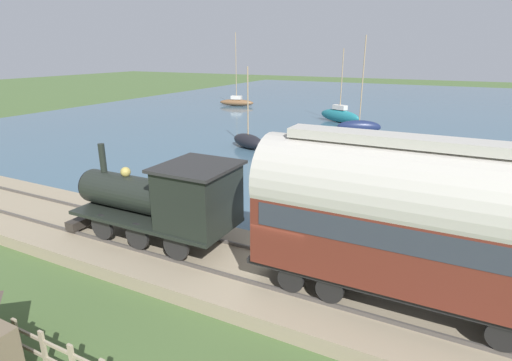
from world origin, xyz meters
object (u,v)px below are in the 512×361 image
Objects in this scene: rowboat_off_pier at (376,184)px; sailboat_navy at (359,126)px; sailboat_black at (248,141)px; steam_locomotive at (167,197)px; rowboat_far_out at (495,206)px; passenger_coach at (424,219)px; rowboat_mid_harbor at (466,238)px; sailboat_brown at (237,102)px; sailboat_teal at (340,115)px.

sailboat_navy is at bearing 20.14° from rowboat_off_pier.
steam_locomotive is at bearing -136.16° from sailboat_black.
sailboat_navy reaches higher than sailboat_black.
sailboat_black reaches higher than rowboat_far_out.
sailboat_black is at bearing 18.46° from steam_locomotive.
rowboat_mid_harbor is (5.77, -1.31, -2.78)m from passenger_coach.
rowboat_far_out is (-0.66, -5.48, -0.01)m from rowboat_off_pier.
sailboat_black is (-9.22, 6.15, -0.10)m from sailboat_navy.
sailboat_brown is 3.79× the size of rowboat_far_out.
sailboat_teal is 1.21× the size of sailboat_black.
rowboat_mid_harbor reaches higher than rowboat_far_out.
steam_locomotive reaches higher than rowboat_off_pier.
sailboat_brown reaches higher than passenger_coach.
sailboat_brown reaches higher than steam_locomotive.
passenger_coach is 1.23× the size of sailboat_teal.
rowboat_off_pier is at bearing -149.62° from sailboat_brown.
passenger_coach is 0.97× the size of sailboat_brown.
rowboat_mid_harbor is at bearing -128.76° from sailboat_teal.
sailboat_teal is at bearing 82.44° from rowboat_mid_harbor.
sailboat_teal is at bearing -123.45° from sailboat_brown.
sailboat_navy is 21.82m from sailboat_brown.
steam_locomotive is 11.21m from rowboat_mid_harbor.
sailboat_teal is 16.81m from sailboat_brown.
sailboat_teal is at bearing 24.57° from rowboat_off_pier.
sailboat_brown is (36.35, 17.90, -1.67)m from steam_locomotive.
sailboat_navy is (25.15, 7.26, -2.36)m from passenger_coach.
sailboat_teal is 3.39× the size of rowboat_mid_harbor.
sailboat_teal is 0.79× the size of sailboat_brown.
sailboat_navy is 11.08m from sailboat_black.
sailboat_navy reaches higher than rowboat_off_pier.
rowboat_mid_harbor is 0.88× the size of rowboat_far_out.
steam_locomotive is 12.10m from rowboat_off_pier.
passenger_coach is at bearing 107.16° from rowboat_far_out.
sailboat_black is (15.92, 13.41, -2.46)m from passenger_coach.
sailboat_black is 11.61m from rowboat_off_pier.
passenger_coach is 11.54m from rowboat_off_pier.
sailboat_black reaches higher than rowboat_off_pier.
sailboat_brown is (20.42, 12.58, -0.00)m from sailboat_black.
steam_locomotive reaches higher than rowboat_mid_harbor.
rowboat_off_pier is (-5.13, -10.41, -0.33)m from sailboat_black.
sailboat_black is 16.92m from rowboat_far_out.
passenger_coach is 3.68× the size of rowboat_far_out.
sailboat_black reaches higher than passenger_coach.
steam_locomotive is 40.55m from sailboat_brown.
sailboat_teal is 27.00m from rowboat_mid_harbor.
sailboat_teal is at bearing -26.24° from rowboat_far_out.
rowboat_mid_harbor is at bearing -58.47° from steam_locomotive.
sailboat_black is (-14.17, 3.02, -0.17)m from sailboat_teal.
steam_locomotive is 0.73× the size of passenger_coach.
rowboat_mid_harbor is at bearing -149.83° from sailboat_brown.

